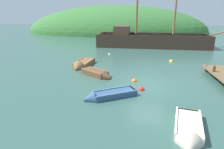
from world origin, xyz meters
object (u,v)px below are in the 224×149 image
Objects in this scene: rowboat_near_dock at (107,96)px; buoy_orange at (134,81)px; rowboat_far at (98,74)px; buoy_white at (109,54)px; rowboat_outer_right at (188,132)px; rowboat_center at (82,65)px; buoy_red at (141,90)px; buoy_yellow at (171,62)px; sailing_ship at (151,42)px.

rowboat_near_dock is 9.05× the size of buoy_orange.
rowboat_far reaches higher than buoy_white.
buoy_orange is at bearing -146.05° from rowboat_near_dock.
rowboat_center reaches higher than rowboat_outer_right.
buoy_red and buoy_yellow have the same top height.
buoy_yellow is at bearing 115.54° from rowboat_center.
buoy_red is at bearing -173.41° from rowboat_near_dock.
rowboat_near_dock is at bearing -145.71° from buoy_red.
sailing_ship is 21.36m from rowboat_outer_right.
rowboat_near_dock is at bearing -120.82° from buoy_yellow.
rowboat_near_dock is 2.59m from buoy_red.
rowboat_near_dock is at bearing -116.77° from rowboat_outer_right.
buoy_orange is (-0.47, 1.64, 0.00)m from buoy_red.
rowboat_near_dock is at bearing -36.17° from rowboat_far.
buoy_orange reaches higher than buoy_white.
rowboat_near_dock is 12.26m from buoy_white.
rowboat_outer_right reaches higher than buoy_white.
buoy_orange is (-2.26, 6.45, -0.13)m from rowboat_outer_right.
buoy_orange is at bearing -121.99° from buoy_yellow.
buoy_yellow is 7.39m from buoy_orange.
rowboat_far is 9.35× the size of buoy_white.
sailing_ship is at bearing 46.79° from buoy_white.
rowboat_outer_right is 7.47× the size of buoy_red.
buoy_red is at bearing -113.55° from buoy_yellow.
buoy_orange is (2.91, -0.89, -0.15)m from rowboat_far.
rowboat_outer_right is at bearing 44.16° from rowboat_center.
buoy_white is 0.83× the size of buoy_orange.
rowboat_far is at bearing 162.94° from buoy_orange.
rowboat_outer_right reaches higher than buoy_red.
rowboat_center is (-1.99, 2.70, -0.01)m from rowboat_far.
rowboat_center is 8.25× the size of buoy_yellow.
rowboat_far is 0.81× the size of rowboat_center.
buoy_red is (3.35, -10.74, 0.00)m from buoy_white.
sailing_ship is 8.77m from buoy_yellow.
rowboat_far is 6.72× the size of buoy_yellow.
buoy_red is 1.00× the size of buoy_yellow.
sailing_ship is 15.05m from rowboat_far.
sailing_ship is at bearing 155.24° from rowboat_center.
rowboat_outer_right reaches higher than buoy_yellow.
rowboat_far is 8.98m from rowboat_outer_right.
buoy_red is at bearing -74.06° from buoy_orange.
buoy_orange is at bearing 105.94° from buoy_red.
rowboat_far reaches higher than buoy_yellow.
rowboat_outer_right is 12.34m from rowboat_center.
sailing_ship is 18.50m from rowboat_near_dock.
rowboat_far is 0.85× the size of rowboat_near_dock.
buoy_red is at bearing -145.87° from rowboat_outer_right.
rowboat_far is at bearing 45.10° from rowboat_center.
buoy_white is at bearing -112.02° from rowboat_near_dock.
buoy_red is at bearing -72.66° from buoy_white.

